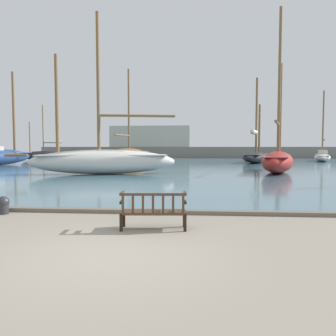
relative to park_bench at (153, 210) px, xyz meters
name	(u,v)px	position (x,y,z in m)	size (l,w,h in m)	color
ground_plane	(109,254)	(-0.60, -1.92, -0.47)	(160.00, 160.00, 0.00)	gray
harbor_water	(184,160)	(-0.60, 42.08, -0.43)	(100.00, 80.00, 0.08)	slate
quay_edge_kerb	(142,211)	(-0.60, 1.93, -0.41)	(40.00, 0.30, 0.12)	#675F54
park_bench	(153,210)	(0.00, 0.00, 0.00)	(1.63, 0.64, 0.92)	black
sailboat_centre_channel	(322,156)	(18.67, 39.15, 0.31)	(4.07, 7.50, 9.74)	silver
sailboat_mid_port	(45,155)	(-21.19, 39.04, 0.41)	(7.16, 2.82, 8.17)	black
sailboat_nearest_port	(128,155)	(-6.80, 30.10, 0.61)	(4.72, 9.84, 11.05)	brown
sailboat_far_starboard	(256,156)	(8.66, 34.15, 0.52)	(5.65, 9.71, 10.62)	black
sailboat_mid_starboard	(102,160)	(-5.66, 15.36, 0.63)	(12.04, 4.46, 11.48)	silver
sailboat_outer_port	(278,159)	(7.39, 17.96, 0.61)	(4.60, 8.71, 12.54)	maroon
mooring_bollard	(3,205)	(-4.75, 1.48, -0.18)	(0.36, 0.36, 0.54)	#2D2D33
far_breakwater	(175,148)	(-2.58, 52.57, 1.46)	(54.13, 2.40, 5.97)	slate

